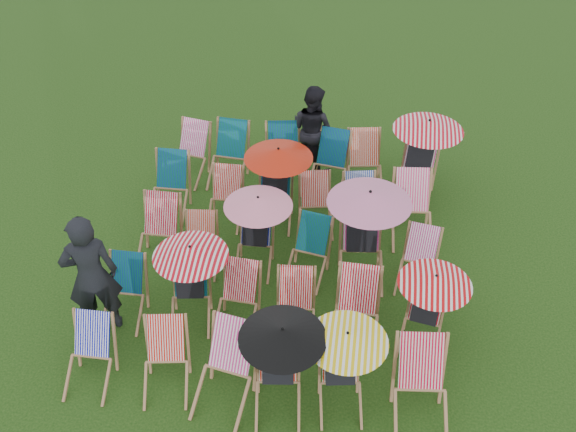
# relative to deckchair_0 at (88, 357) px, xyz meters

# --- Properties ---
(ground) EXTENTS (100.00, 100.00, 0.00)m
(ground) POSITION_rel_deckchair_0_xyz_m (2.10, 2.29, -0.44)
(ground) COLOR black
(ground) RESTS_ON ground
(deckchair_0) EXTENTS (0.58, 0.81, 0.88)m
(deckchair_0) POSITION_rel_deckchair_0_xyz_m (0.00, 0.00, 0.00)
(deckchair_0) COLOR #9E6F4A
(deckchair_0) RESTS_ON ground
(deckchair_1) EXTENTS (0.71, 0.90, 0.89)m
(deckchair_1) POSITION_rel_deckchair_0_xyz_m (0.99, 0.06, 0.01)
(deckchair_1) COLOR #9E6F4A
(deckchair_1) RESTS_ON ground
(deckchair_2) EXTENTS (0.83, 1.04, 1.02)m
(deckchair_2) POSITION_rel_deckchair_0_xyz_m (1.78, -0.02, 0.07)
(deckchair_2) COLOR #9E6F4A
(deckchair_2) RESTS_ON ground
(deckchair_3) EXTENTS (1.05, 1.13, 1.25)m
(deckchair_3) POSITION_rel_deckchair_0_xyz_m (2.45, 0.02, 0.22)
(deckchair_3) COLOR #9E6F4A
(deckchair_3) RESTS_ON ground
(deckchair_4) EXTENTS (0.99, 1.07, 1.18)m
(deckchair_4) POSITION_rel_deckchair_0_xyz_m (3.20, 0.14, 0.18)
(deckchair_4) COLOR #9E6F4A
(deckchair_4) RESTS_ON ground
(deckchair_5) EXTENTS (0.78, 1.01, 1.03)m
(deckchair_5) POSITION_rel_deckchair_0_xyz_m (4.17, 0.04, 0.08)
(deckchair_5) COLOR #9E6F4A
(deckchair_5) RESTS_ON ground
(deckchair_6) EXTENTS (0.58, 0.81, 0.87)m
(deckchair_6) POSITION_rel_deckchair_0_xyz_m (0.06, 1.14, -0.00)
(deckchair_6) COLOR #9E6F4A
(deckchair_6) RESTS_ON ground
(deckchair_7) EXTENTS (1.03, 1.12, 1.23)m
(deckchair_7) POSITION_rel_deckchair_0_xyz_m (1.01, 1.26, 0.21)
(deckchair_7) COLOR #9E6F4A
(deckchair_7) RESTS_ON ground
(deckchair_8) EXTENTS (0.63, 0.84, 0.87)m
(deckchair_8) POSITION_rel_deckchair_0_xyz_m (1.67, 1.22, -0.00)
(deckchair_8) COLOR #9E6F4A
(deckchair_8) RESTS_ON ground
(deckchair_9) EXTENTS (0.64, 0.85, 0.87)m
(deckchair_9) POSITION_rel_deckchair_0_xyz_m (2.49, 1.19, -0.00)
(deckchair_9) COLOR #9E6F4A
(deckchair_9) RESTS_ON ground
(deckchair_10) EXTENTS (0.66, 0.91, 0.97)m
(deckchair_10) POSITION_rel_deckchair_0_xyz_m (3.32, 1.19, 0.05)
(deckchair_10) COLOR #9E6F4A
(deckchair_10) RESTS_ON ground
(deckchair_11) EXTENTS (0.97, 1.04, 1.15)m
(deckchair_11) POSITION_rel_deckchair_0_xyz_m (4.23, 1.28, 0.17)
(deckchair_11) COLOR #9E6F4A
(deckchair_11) RESTS_ON ground
(deckchair_12) EXTENTS (0.65, 0.90, 0.98)m
(deckchair_12) POSITION_rel_deckchair_0_xyz_m (0.19, 2.37, 0.05)
(deckchair_12) COLOR #9E6F4A
(deckchair_12) RESTS_ON ground
(deckchair_13) EXTENTS (0.61, 0.80, 0.81)m
(deckchair_13) POSITION_rel_deckchair_0_xyz_m (0.87, 2.28, -0.03)
(deckchair_13) COLOR #9E6F4A
(deckchair_13) RESTS_ON ground
(deckchair_14) EXTENTS (1.03, 1.07, 1.22)m
(deckchair_14) POSITION_rel_deckchair_0_xyz_m (1.71, 2.46, 0.21)
(deckchair_14) COLOR #9E6F4A
(deckchair_14) RESTS_ON ground
(deckchair_15) EXTENTS (0.73, 0.91, 0.89)m
(deckchair_15) POSITION_rel_deckchair_0_xyz_m (2.53, 2.34, 0.01)
(deckchair_15) COLOR #9E6F4A
(deckchair_15) RESTS_ON ground
(deckchair_16) EXTENTS (1.23, 1.32, 1.46)m
(deckchair_16) POSITION_rel_deckchair_0_xyz_m (3.33, 2.49, 0.33)
(deckchair_16) COLOR #9E6F4A
(deckchair_16) RESTS_ON ground
(deckchair_17) EXTENTS (0.68, 0.86, 0.84)m
(deckchair_17) POSITION_rel_deckchair_0_xyz_m (4.17, 2.38, -0.02)
(deckchair_17) COLOR #9E6F4A
(deckchair_17) RESTS_ON ground
(deckchair_18) EXTENTS (0.66, 0.90, 0.96)m
(deckchair_18) POSITION_rel_deckchair_0_xyz_m (0.02, 3.56, 0.04)
(deckchair_18) COLOR #9E6F4A
(deckchair_18) RESTS_ON ground
(deckchair_19) EXTENTS (0.58, 0.80, 0.86)m
(deckchair_19) POSITION_rel_deckchair_0_xyz_m (1.00, 3.45, -0.01)
(deckchair_19) COLOR #9E6F4A
(deckchair_19) RESTS_ON ground
(deckchair_20) EXTENTS (1.11, 1.17, 1.32)m
(deckchair_20) POSITION_rel_deckchair_0_xyz_m (1.83, 3.61, 0.26)
(deckchair_20) COLOR #9E6F4A
(deckchair_20) RESTS_ON ground
(deckchair_21) EXTENTS (0.71, 0.89, 0.86)m
(deckchair_21) POSITION_rel_deckchair_0_xyz_m (2.52, 3.48, -0.01)
(deckchair_21) COLOR #9E6F4A
(deckchair_21) RESTS_ON ground
(deckchair_22) EXTENTS (0.74, 0.92, 0.89)m
(deckchair_22) POSITION_rel_deckchair_0_xyz_m (3.25, 3.51, 0.01)
(deckchair_22) COLOR #9E6F4A
(deckchair_22) RESTS_ON ground
(deckchair_23) EXTENTS (0.77, 1.00, 1.02)m
(deckchair_23) POSITION_rel_deckchair_0_xyz_m (4.07, 3.48, 0.07)
(deckchair_23) COLOR #9E6F4A
(deckchair_23) RESTS_ON ground
(deckchair_24) EXTENTS (0.78, 0.97, 0.95)m
(deckchair_24) POSITION_rel_deckchair_0_xyz_m (0.08, 4.60, 0.04)
(deckchair_24) COLOR #9E6F4A
(deckchair_24) RESTS_ON ground
(deckchair_25) EXTENTS (0.72, 0.96, 1.00)m
(deckchair_25) POSITION_rel_deckchair_0_xyz_m (0.81, 4.60, 0.06)
(deckchair_25) COLOR #9E6F4A
(deckchair_25) RESTS_ON ground
(deckchair_26) EXTENTS (0.83, 1.04, 1.02)m
(deckchair_26) POSITION_rel_deckchair_0_xyz_m (1.81, 4.63, 0.07)
(deckchair_26) COLOR #9E6F4A
(deckchair_26) RESTS_ON ground
(deckchair_27) EXTENTS (0.77, 0.98, 0.97)m
(deckchair_27) POSITION_rel_deckchair_0_xyz_m (2.62, 4.61, 0.05)
(deckchair_27) COLOR #9E6F4A
(deckchair_27) RESTS_ON ground
(deckchair_28) EXTENTS (0.78, 0.98, 0.96)m
(deckchair_28) POSITION_rel_deckchair_0_xyz_m (3.26, 4.71, 0.04)
(deckchair_28) COLOR #9E6F4A
(deckchair_28) RESTS_ON ground
(deckchair_29) EXTENTS (1.19, 1.27, 1.41)m
(deckchair_29) POSITION_rel_deckchair_0_xyz_m (4.18, 4.67, 0.31)
(deckchair_29) COLOR #9E6F4A
(deckchair_29) RESTS_ON ground
(person_left) EXTENTS (0.85, 0.73, 1.96)m
(person_left) POSITION_rel_deckchair_0_xyz_m (-0.20, 0.89, 0.55)
(person_left) COLOR black
(person_left) RESTS_ON ground
(person_rear) EXTENTS (1.02, 0.96, 1.68)m
(person_rear) POSITION_rel_deckchair_0_xyz_m (2.25, 5.17, 0.40)
(person_rear) COLOR black
(person_rear) RESTS_ON ground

